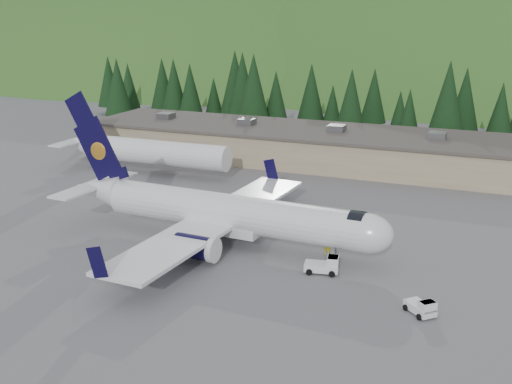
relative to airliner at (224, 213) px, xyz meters
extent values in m
plane|color=#5D5D62|center=(1.07, -0.06, -3.23)|extent=(600.00, 600.00, 0.00)
cylinder|color=white|center=(1.07, -0.06, 0.16)|extent=(28.08, 5.20, 3.75)
ellipsoid|color=white|center=(15.01, -0.78, 0.16)|extent=(5.06, 4.00, 3.75)
cylinder|color=black|center=(14.01, -0.73, 0.61)|extent=(1.56, 3.16, 3.09)
cone|color=white|center=(-15.86, 0.83, 0.56)|extent=(6.17, 4.06, 3.75)
cube|color=white|center=(0.07, 0.00, -1.41)|extent=(8.13, 3.60, 1.00)
cube|color=white|center=(-0.93, 0.05, -0.84)|extent=(7.25, 34.14, 0.35)
cube|color=black|center=(-1.53, 17.05, 0.46)|extent=(2.02, 0.25, 2.87)
cube|color=black|center=(-3.30, -16.80, 0.46)|extent=(2.02, 0.25, 2.87)
cylinder|color=black|center=(0.37, 5.77, -1.68)|extent=(4.30, 2.51, 2.29)
cylinder|color=white|center=(2.26, 5.67, -1.68)|extent=(0.72, 2.46, 2.43)
cube|color=white|center=(0.37, 5.77, -1.13)|extent=(2.20, 0.36, 0.90)
cylinder|color=black|center=(-0.23, -5.78, -1.68)|extent=(4.30, 2.51, 2.29)
cylinder|color=white|center=(1.66, -5.88, -1.68)|extent=(0.72, 2.46, 2.43)
cube|color=white|center=(-0.23, -5.78, -1.13)|extent=(2.20, 0.36, 0.90)
cube|color=black|center=(-15.66, 0.82, 5.23)|extent=(6.17, 0.62, 7.32)
ellipsoid|color=gold|center=(-15.45, 1.01, 5.03)|extent=(1.98, 0.28, 1.97)
ellipsoid|color=gold|center=(-15.47, 0.61, 5.03)|extent=(1.98, 0.28, 1.97)
cube|color=black|center=(-13.07, 0.68, 2.63)|extent=(2.76, 0.39, 1.98)
cube|color=white|center=(-16.36, 0.85, 1.06)|extent=(3.24, 12.58, 0.22)
cylinder|color=slate|center=(12.02, -0.63, -2.33)|extent=(0.21, 0.21, 1.79)
cylinder|color=black|center=(12.02, -0.63, -2.85)|extent=(0.77, 0.32, 0.76)
cylinder|color=slate|center=(-1.78, 2.79, -2.23)|extent=(0.25, 0.25, 1.99)
cylinder|color=black|center=(-1.38, 2.77, -2.68)|extent=(1.11, 0.41, 1.10)
cylinder|color=black|center=(-2.18, 2.81, -2.68)|extent=(1.11, 0.41, 1.10)
cylinder|color=slate|center=(-2.06, -2.59, -2.23)|extent=(0.25, 0.25, 1.99)
cylinder|color=black|center=(-1.66, -2.61, -2.68)|extent=(1.11, 0.41, 1.10)
cylinder|color=black|center=(-2.46, -2.57, -2.68)|extent=(1.11, 0.41, 1.10)
cylinder|color=white|center=(-20.93, 21.94, -0.03)|extent=(22.00, 3.60, 3.60)
cone|color=white|center=(-34.93, 21.94, 0.17)|extent=(5.00, 3.60, 3.60)
cube|color=black|center=(-33.93, 21.94, 4.77)|extent=(5.82, 0.28, 6.89)
cube|color=white|center=(-34.93, 21.94, 0.77)|extent=(2.40, 11.00, 0.20)
cube|color=white|center=(11.53, -3.56, -2.66)|extent=(3.32, 2.09, 0.72)
cube|color=white|center=(12.54, -3.36, -2.04)|extent=(1.28, 1.61, 0.93)
cube|color=black|center=(12.54, -3.36, -1.63)|extent=(1.16, 1.49, 0.10)
cylinder|color=black|center=(12.39, -2.56, -2.94)|extent=(0.61, 0.33, 0.58)
cylinder|color=black|center=(12.70, -4.17, -2.94)|extent=(0.61, 0.33, 0.58)
cylinder|color=black|center=(10.37, -2.94, -2.94)|extent=(0.61, 0.33, 0.58)
cylinder|color=black|center=(10.67, -4.56, -2.94)|extent=(0.61, 0.33, 0.58)
cube|color=white|center=(21.15, -8.40, -2.74)|extent=(2.85, 2.83, 0.63)
cube|color=white|center=(21.79, -9.02, -2.20)|extent=(1.51, 1.52, 0.80)
cube|color=black|center=(21.79, -9.02, -1.84)|extent=(1.39, 1.39, 0.09)
cylinder|color=black|center=(22.29, -8.51, -2.98)|extent=(0.49, 0.49, 0.50)
cylinder|color=black|center=(21.29, -9.53, -2.98)|extent=(0.49, 0.49, 0.50)
cylinder|color=black|center=(21.01, -7.26, -2.98)|extent=(0.49, 0.49, 0.50)
cylinder|color=black|center=(20.01, -8.28, -2.98)|extent=(0.49, 0.49, 0.50)
cube|color=gray|center=(-3.93, 37.94, -0.83)|extent=(70.00, 16.00, 4.80)
cube|color=#47423D|center=(-3.93, 37.94, 1.72)|extent=(71.00, 17.00, 0.40)
cube|color=slate|center=(-28.93, 37.94, 2.37)|extent=(2.50, 2.50, 1.00)
cube|color=slate|center=(-13.93, 37.94, 2.37)|extent=(2.50, 2.50, 1.00)
cube|color=slate|center=(1.07, 37.94, 2.37)|extent=(2.50, 2.50, 1.00)
cube|color=slate|center=(16.07, 37.94, 2.37)|extent=(2.50, 2.50, 1.00)
imported|color=yellow|center=(10.76, 0.84, -2.28)|extent=(0.70, 0.47, 1.90)
cone|color=black|center=(-59.29, 64.91, 4.20)|extent=(5.45, 5.45, 11.14)
cone|color=black|center=(-53.60, 64.02, 3.46)|extent=(4.90, 4.90, 10.03)
cone|color=black|center=(-49.83, 54.49, 4.52)|extent=(5.68, 5.68, 11.62)
cone|color=black|center=(-45.33, 64.67, 4.20)|extent=(5.45, 5.45, 11.14)
cone|color=black|center=(-40.77, 61.66, 4.32)|extent=(5.54, 5.54, 11.32)
cone|color=black|center=(-36.78, 61.34, 3.85)|extent=(5.19, 5.19, 10.61)
cone|color=black|center=(-33.67, 65.94, 2.01)|extent=(3.84, 3.84, 7.86)
cone|color=black|center=(-28.45, 65.42, 5.35)|extent=(6.29, 6.29, 12.87)
cone|color=black|center=(-25.67, 62.96, 5.26)|extent=(6.23, 6.23, 12.74)
cone|color=black|center=(-19.90, 55.04, 5.48)|extent=(6.38, 6.38, 13.05)
cone|color=black|center=(-16.91, 58.95, 3.52)|extent=(4.95, 4.95, 10.13)
cone|color=black|center=(-11.28, 63.41, 4.23)|extent=(5.47, 5.47, 11.19)
cone|color=black|center=(-6.95, 63.50, 2.00)|extent=(3.83, 3.83, 7.84)
cone|color=black|center=(-2.22, 59.20, 4.06)|extent=(5.35, 5.35, 10.94)
cone|color=black|center=(0.21, 67.18, 3.73)|extent=(5.10, 5.10, 10.44)
cone|color=black|center=(5.80, 64.59, 1.65)|extent=(3.58, 3.58, 7.32)
cone|color=black|center=(8.93, 55.96, 2.46)|extent=(4.17, 4.17, 8.54)
cone|color=black|center=(15.34, 54.98, 5.41)|extent=(6.33, 6.33, 12.95)
cone|color=black|center=(17.54, 61.40, 4.47)|extent=(5.65, 5.65, 11.55)
cone|color=black|center=(23.69, 58.42, 3.34)|extent=(4.82, 4.82, 9.85)
ellipsoid|color=#245218|center=(-88.93, 169.94, -78.23)|extent=(336.00, 240.00, 240.00)
camera|label=1|loc=(26.96, -56.10, 20.24)|focal=45.00mm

